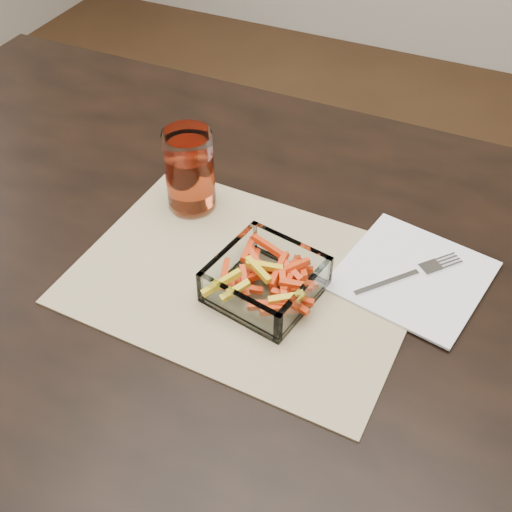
% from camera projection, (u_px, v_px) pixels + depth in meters
% --- Properties ---
extents(dining_table, '(1.60, 0.90, 0.75)m').
position_uv_depth(dining_table, '(268.00, 314.00, 0.95)').
color(dining_table, black).
rests_on(dining_table, ground).
extents(placemat, '(0.46, 0.35, 0.00)m').
position_uv_depth(placemat, '(245.00, 278.00, 0.87)').
color(placemat, tan).
rests_on(placemat, dining_table).
extents(glass_bowl, '(0.15, 0.15, 0.05)m').
position_uv_depth(glass_bowl, '(265.00, 282.00, 0.84)').
color(glass_bowl, white).
rests_on(glass_bowl, placemat).
extents(tumbler, '(0.07, 0.07, 0.13)m').
position_uv_depth(tumbler, '(190.00, 173.00, 0.94)').
color(tumbler, white).
rests_on(tumbler, placemat).
extents(napkin, '(0.22, 0.22, 0.00)m').
position_uv_depth(napkin, '(413.00, 275.00, 0.87)').
color(napkin, white).
rests_on(napkin, placemat).
extents(fork, '(0.12, 0.14, 0.00)m').
position_uv_depth(fork, '(412.00, 274.00, 0.87)').
color(fork, silver).
rests_on(fork, napkin).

